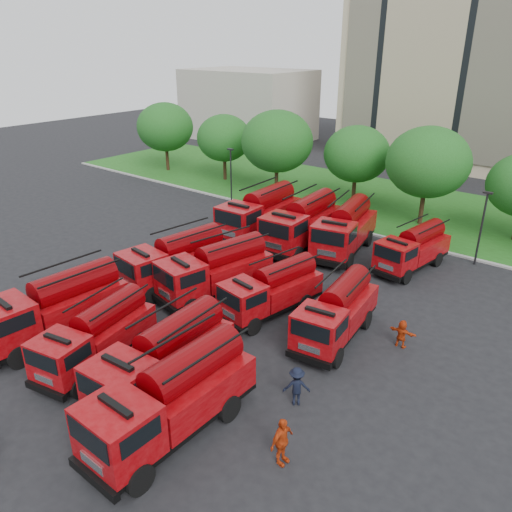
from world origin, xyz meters
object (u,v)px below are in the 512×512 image
(fire_truck_0, at_px, (56,306))
(fire_truck_7, at_px, (337,312))
(fire_truck_2, at_px, (164,358))
(fire_truck_10, at_px, (345,229))
(firefighter_2, at_px, (281,462))
(fire_truck_1, at_px, (96,336))
(fire_truck_5, at_px, (216,270))
(firefighter_0, at_px, (99,450))
(fire_truck_11, at_px, (413,248))
(fire_truck_9, at_px, (303,223))
(fire_truck_3, at_px, (172,397))
(firefighter_3, at_px, (296,403))
(firefighter_5, at_px, (400,346))
(firefighter_4, at_px, (130,296))
(fire_truck_4, at_px, (176,260))
(fire_truck_6, at_px, (272,289))
(fire_truck_8, at_px, (260,213))

(fire_truck_0, bearing_deg, fire_truck_7, 41.03)
(fire_truck_2, bearing_deg, fire_truck_10, 90.66)
(fire_truck_2, relative_size, firefighter_2, 3.74)
(fire_truck_1, relative_size, fire_truck_5, 0.89)
(fire_truck_5, height_order, firefighter_0, fire_truck_5)
(fire_truck_10, distance_m, fire_truck_11, 4.95)
(fire_truck_11, distance_m, firefighter_2, 19.25)
(fire_truck_1, xyz_separation_m, fire_truck_7, (7.64, 8.87, 0.03))
(fire_truck_0, xyz_separation_m, fire_truck_9, (3.05, 17.87, 0.14))
(fire_truck_3, distance_m, firefighter_3, 5.40)
(fire_truck_2, xyz_separation_m, firefighter_5, (6.64, 9.56, -1.64))
(firefighter_2, bearing_deg, firefighter_4, 76.33)
(fire_truck_2, bearing_deg, fire_truck_3, -39.19)
(fire_truck_7, xyz_separation_m, firefighter_2, (2.72, -8.47, -1.50))
(fire_truck_4, xyz_separation_m, firefighter_2, (13.59, -7.63, -1.64))
(fire_truck_0, height_order, firefighter_4, fire_truck_0)
(firefighter_4, bearing_deg, fire_truck_4, -67.22)
(fire_truck_1, height_order, fire_truck_5, fire_truck_5)
(fire_truck_11, xyz_separation_m, firefighter_3, (1.66, -15.98, -1.45))
(fire_truck_6, bearing_deg, firefighter_0, -75.03)
(fire_truck_8, distance_m, firefighter_2, 22.91)
(fire_truck_3, height_order, fire_truck_4, fire_truck_3)
(fire_truck_3, relative_size, fire_truck_7, 1.09)
(fire_truck_3, bearing_deg, fire_truck_0, 173.88)
(fire_truck_6, bearing_deg, firefighter_2, -41.41)
(firefighter_0, bearing_deg, fire_truck_8, 110.79)
(fire_truck_9, relative_size, firefighter_0, 5.25)
(firefighter_3, distance_m, firefighter_5, 6.98)
(fire_truck_11, xyz_separation_m, firefighter_2, (3.05, -18.95, -1.45))
(firefighter_4, bearing_deg, fire_truck_6, -112.87)
(fire_truck_2, xyz_separation_m, fire_truck_5, (-4.29, 7.91, 0.01))
(firefighter_5, bearing_deg, fire_truck_11, -71.94)
(firefighter_2, bearing_deg, fire_truck_6, 42.96)
(fire_truck_2, bearing_deg, firefighter_0, -84.64)
(fire_truck_3, distance_m, fire_truck_9, 20.14)
(fire_truck_8, xyz_separation_m, fire_truck_11, (11.67, 1.49, -0.38))
(fire_truck_2, relative_size, fire_truck_3, 0.99)
(fire_truck_4, xyz_separation_m, fire_truck_7, (10.87, 0.84, -0.15))
(fire_truck_6, bearing_deg, fire_truck_1, -102.19)
(fire_truck_7, xyz_separation_m, fire_truck_8, (-12.00, 8.98, 0.33))
(fire_truck_8, bearing_deg, fire_truck_10, 7.45)
(fire_truck_4, xyz_separation_m, firefighter_3, (12.20, -4.66, -1.64))
(fire_truck_5, bearing_deg, firefighter_0, -55.87)
(fire_truck_7, distance_m, firefighter_2, 9.02)
(fire_truck_2, height_order, firefighter_5, fire_truck_2)
(firefighter_0, height_order, firefighter_5, firefighter_0)
(fire_truck_1, distance_m, firefighter_2, 10.47)
(firefighter_5, bearing_deg, fire_truck_2, 53.45)
(fire_truck_5, bearing_deg, fire_truck_2, -50.09)
(fire_truck_1, relative_size, firefighter_0, 4.29)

